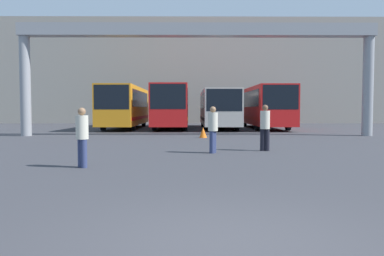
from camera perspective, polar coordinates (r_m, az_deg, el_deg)
ground_plane at (r=4.46m, az=5.76°, el=-17.66°), size 200.00×200.00×0.00m
building_backdrop at (r=46.90m, az=0.15°, el=8.05°), size 43.28×12.00×11.50m
overhead_gantry at (r=22.03m, az=0.80°, el=12.52°), size 20.45×0.80×6.44m
bus_slot_0 at (r=30.46m, az=-10.15°, el=3.48°), size 2.56×10.59×3.27m
bus_slot_1 at (r=30.11m, az=-3.10°, el=3.58°), size 2.60×10.71×3.32m
bus_slot_2 at (r=30.02m, az=4.03°, el=3.23°), size 2.62×10.41×2.99m
bus_slot_3 at (r=30.73m, az=10.97°, el=3.46°), size 2.63×10.79×3.26m
pedestrian_mid_left at (r=14.21m, az=11.05°, el=0.24°), size 0.36×0.36×1.72m
pedestrian_mid_right at (r=10.39m, az=-16.40°, el=-1.15°), size 0.33×0.33×1.60m
pedestrian_near_left at (r=13.25m, az=3.21°, el=-0.06°), size 0.34×0.34×1.65m
traffic_cone at (r=20.33m, az=1.71°, el=-0.69°), size 0.42×0.42×0.57m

